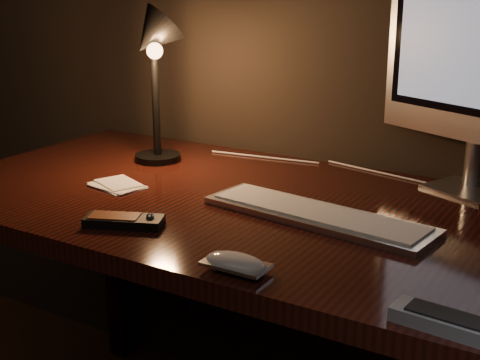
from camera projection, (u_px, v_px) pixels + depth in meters
The scene contains 8 objects.
desk at pixel (292, 252), 1.49m from camera, with size 1.60×0.75×0.75m.
keyboard at pixel (317, 214), 1.32m from camera, with size 0.48×0.13×0.02m, color silver.
mouse at pixel (236, 265), 1.08m from camera, with size 0.11×0.06×0.02m, color white.
media_remote at pixel (124, 221), 1.28m from camera, with size 0.16×0.11×0.03m.
tv_remote at pixel (467, 328), 0.89m from camera, with size 0.21×0.07×0.03m.
papers at pixel (117, 185), 1.53m from camera, with size 0.13×0.09×0.01m, color white.
desk_lamp at pixel (154, 58), 1.62m from camera, with size 0.19×0.21×0.40m.
cable at pixel (316, 165), 1.69m from camera, with size 0.01×0.01×0.58m, color white.
Camera 1 is at (0.61, 0.69, 1.21)m, focal length 50.00 mm.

